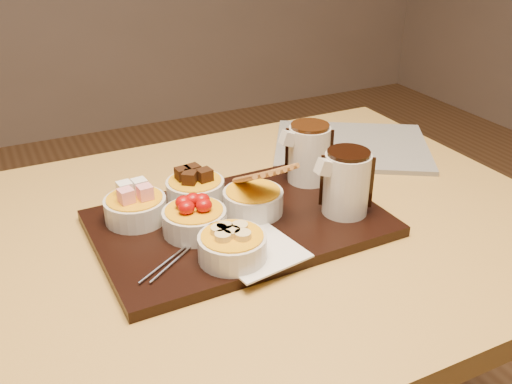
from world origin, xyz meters
name	(u,v)px	position (x,y,z in m)	size (l,w,h in m)	color
dining_table	(211,282)	(0.00, 0.00, 0.65)	(1.20, 0.80, 0.75)	tan
serving_board	(240,223)	(0.05, -0.01, 0.76)	(0.46, 0.30, 0.02)	black
napkin	(257,251)	(0.03, -0.11, 0.77)	(0.12, 0.12, 0.00)	white
bowl_marshmallows	(136,209)	(-0.10, 0.06, 0.79)	(0.10, 0.10, 0.04)	beige
bowl_cake	(195,191)	(0.01, 0.08, 0.79)	(0.10, 0.10, 0.04)	beige
bowl_strawberries	(195,221)	(-0.03, -0.02, 0.79)	(0.10, 0.10, 0.04)	beige
bowl_biscotti	(253,202)	(0.08, 0.00, 0.79)	(0.10, 0.10, 0.04)	beige
bowl_bananas	(232,248)	(-0.01, -0.11, 0.79)	(0.10, 0.10, 0.04)	beige
pitcher_dark_chocolate	(346,184)	(0.22, -0.07, 0.82)	(0.08, 0.08, 0.10)	silver
pitcher_milk_chocolate	(309,154)	(0.22, 0.06, 0.82)	(0.08, 0.08, 0.10)	silver
fondue_skewers	(195,239)	(-0.04, -0.04, 0.77)	(0.26, 0.03, 0.01)	silver
newspaper	(351,146)	(0.41, 0.19, 0.76)	(0.32, 0.26, 0.01)	beige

